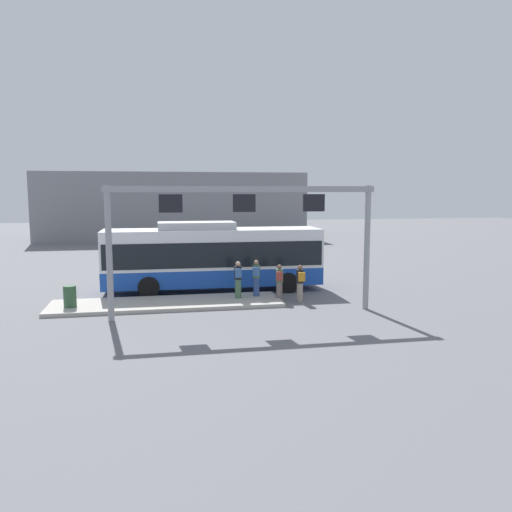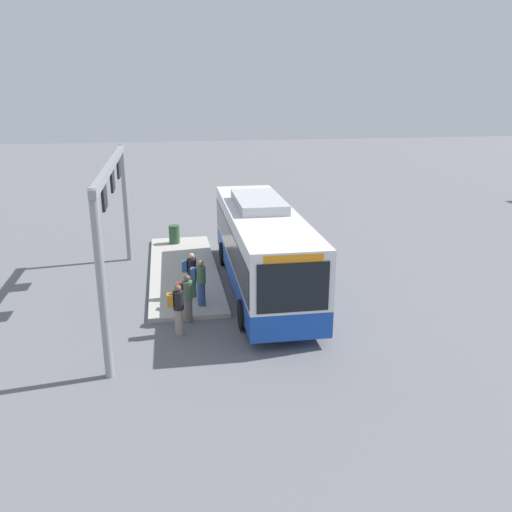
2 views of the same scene
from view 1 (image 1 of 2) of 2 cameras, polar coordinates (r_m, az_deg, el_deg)
ground_plane at (r=26.06m, az=-4.72°, el=-3.82°), size 120.00×120.00×0.00m
platform_curb at (r=23.02m, az=-9.79°, el=-5.19°), size 10.00×2.80×0.16m
bus_main at (r=25.78m, az=-4.78°, el=0.13°), size 10.77×2.81×3.46m
person_boarding at (r=23.43m, az=2.60°, el=-2.85°), size 0.43×0.58×1.67m
person_waiting_near at (r=23.69m, az=0.03°, el=-2.34°), size 0.42×0.58×1.67m
person_waiting_mid at (r=23.28m, az=-1.99°, el=-2.51°), size 0.37×0.55×1.67m
person_waiting_far at (r=23.34m, az=4.89°, el=-2.91°), size 0.35×0.53×1.67m
platform_sign_gantry at (r=20.46m, az=-1.31°, el=3.98°), size 10.82×0.24×5.20m
station_building at (r=55.27m, az=-9.11°, el=5.51°), size 26.89×8.00×6.80m
trash_bin at (r=22.91m, az=-19.86°, el=-4.22°), size 0.52×0.52×0.90m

